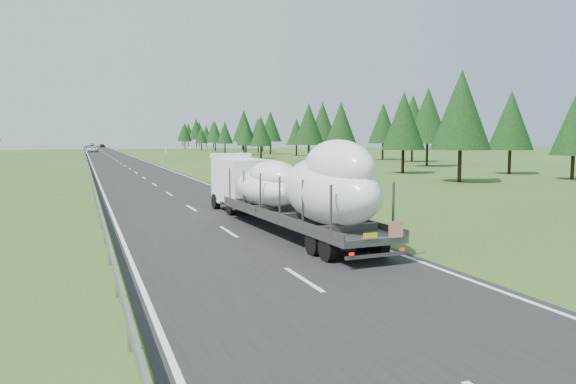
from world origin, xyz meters
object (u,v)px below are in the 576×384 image
object	(u,v)px
highway_sign	(166,152)
boat_truck	(286,186)
distant_van	(93,149)
distant_car_dark	(102,146)
distant_car_blue	(92,144)

from	to	relation	value
highway_sign	boat_truck	xyz separation A→B (m)	(-4.76, -71.77, 0.26)
distant_van	distant_car_dark	bearing A→B (deg)	91.84
boat_truck	distant_car_dark	xyz separation A→B (m)	(0.12, 231.32, -1.29)
distant_van	distant_car_dark	world-z (taller)	distant_van
highway_sign	distant_car_blue	bearing A→B (deg)	92.17
distant_van	distant_car_dark	xyz separation A→B (m)	(5.45, 81.42, -0.09)
boat_truck	distant_van	xyz separation A→B (m)	(-5.33, 149.90, -1.20)
distant_van	distant_car_blue	size ratio (longest dim) A/B	1.39
distant_car_dark	distant_van	bearing A→B (deg)	-99.12
highway_sign	boat_truck	world-z (taller)	boat_truck
distant_van	distant_car_blue	bearing A→B (deg)	94.73
boat_truck	distant_van	world-z (taller)	boat_truck
boat_truck	distant_car_dark	distance (m)	231.32
distant_car_dark	distant_car_blue	world-z (taller)	distant_car_dark
distant_car_dark	distant_car_blue	distance (m)	49.84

